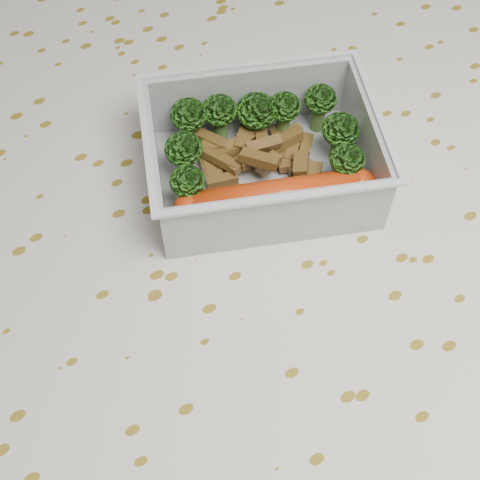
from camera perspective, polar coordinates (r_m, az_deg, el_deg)
dining_table at (r=0.53m, az=-0.92°, el=-6.45°), size 1.40×0.90×0.75m
tablecloth at (r=0.48m, az=-1.00°, el=-3.74°), size 1.46×0.96×0.19m
lunch_container at (r=0.48m, az=1.90°, el=6.70°), size 0.19×0.17×0.06m
broccoli_florets at (r=0.48m, az=1.47°, el=9.40°), size 0.14×0.12×0.04m
meat_pile at (r=0.49m, az=1.27°, el=7.35°), size 0.09×0.08×0.03m
sausage at (r=0.46m, az=3.09°, el=3.63°), size 0.13×0.07×0.03m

